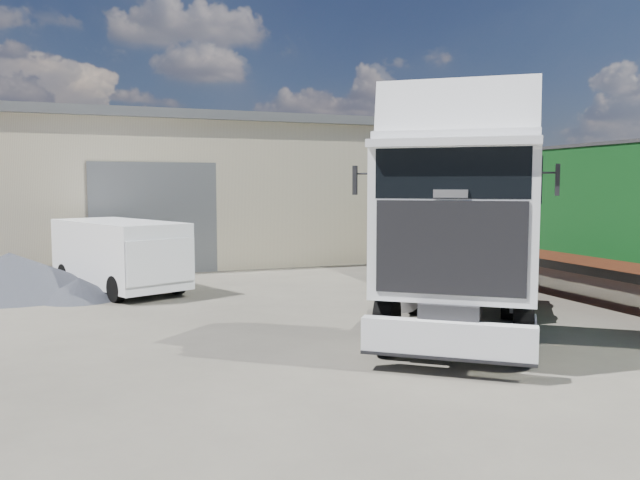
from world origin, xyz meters
name	(u,v)px	position (x,y,z in m)	size (l,w,h in m)	color
ground	(320,340)	(0.00, 0.00, 0.00)	(120.00, 120.00, 0.00)	black
warehouse	(33,190)	(-6.00, 16.00, 2.66)	(30.60, 12.60, 5.42)	beige
brick_boundary_wall	(579,233)	(11.50, 6.00, 1.25)	(0.35, 26.00, 2.50)	maroon
tractor_unit	(460,238)	(2.35, -0.95, 1.90)	(6.02, 6.79, 4.52)	black
box_trailer	(569,206)	(7.70, 2.30, 2.32)	(2.49, 11.44, 3.80)	#2D2D30
panel_van	(122,255)	(-3.15, 6.92, 0.98)	(3.54, 5.00, 1.90)	black
gravel_heap	(7,275)	(-6.04, 7.51, 0.51)	(6.29, 6.20, 1.10)	black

